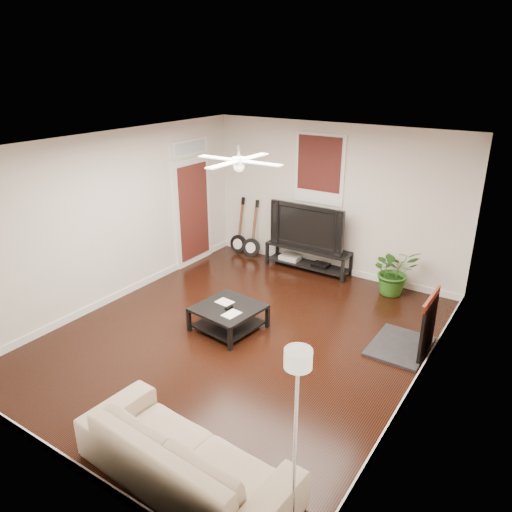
# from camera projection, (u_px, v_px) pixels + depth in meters

# --- Properties ---
(room) EXTENTS (5.01, 6.01, 2.81)m
(room) POSITION_uv_depth(u_px,v_px,m) (240.00, 248.00, 6.69)
(room) COLOR black
(room) RESTS_ON ground
(brick_accent) EXTENTS (0.02, 2.20, 2.80)m
(brick_accent) POSITION_uv_depth(u_px,v_px,m) (445.00, 263.00, 6.19)
(brick_accent) COLOR brown
(brick_accent) RESTS_ON floor
(fireplace) EXTENTS (0.80, 1.10, 0.92)m
(fireplace) POSITION_uv_depth(u_px,v_px,m) (414.00, 322.00, 6.68)
(fireplace) COLOR black
(fireplace) RESTS_ON floor
(window_back) EXTENTS (1.00, 0.06, 1.30)m
(window_back) POSITION_uv_depth(u_px,v_px,m) (319.00, 169.00, 8.94)
(window_back) COLOR #340F0E
(window_back) RESTS_ON wall_back
(door_left) EXTENTS (0.08, 1.00, 2.50)m
(door_left) POSITION_uv_depth(u_px,v_px,m) (193.00, 202.00, 9.47)
(door_left) COLOR white
(door_left) RESTS_ON wall_left
(tv_stand) EXTENTS (1.68, 0.45, 0.47)m
(tv_stand) POSITION_uv_depth(u_px,v_px,m) (308.00, 258.00, 9.46)
(tv_stand) COLOR black
(tv_stand) RESTS_ON floor
(tv) EXTENTS (1.51, 0.20, 0.87)m
(tv) POSITION_uv_depth(u_px,v_px,m) (310.00, 225.00, 9.23)
(tv) COLOR black
(tv) RESTS_ON tv_stand
(coffee_table) EXTENTS (0.99, 0.99, 0.38)m
(coffee_table) POSITION_uv_depth(u_px,v_px,m) (229.00, 318.00, 7.34)
(coffee_table) COLOR black
(coffee_table) RESTS_ON floor
(sofa) EXTENTS (2.28, 1.00, 0.65)m
(sofa) POSITION_uv_depth(u_px,v_px,m) (185.00, 454.00, 4.60)
(sofa) COLOR #C5B294
(sofa) RESTS_ON floor
(floor_lamp) EXTENTS (0.32, 0.32, 1.82)m
(floor_lamp) POSITION_uv_depth(u_px,v_px,m) (295.00, 446.00, 3.89)
(floor_lamp) COLOR silver
(floor_lamp) RESTS_ON floor
(potted_plant) EXTENTS (1.02, 1.01, 0.86)m
(potted_plant) POSITION_uv_depth(u_px,v_px,m) (394.00, 271.00, 8.40)
(potted_plant) COLOR #28601B
(potted_plant) RESTS_ON floor
(guitar_left) EXTENTS (0.38, 0.28, 1.21)m
(guitar_left) POSITION_uv_depth(u_px,v_px,m) (238.00, 226.00, 10.13)
(guitar_left) COLOR black
(guitar_left) RESTS_ON floor
(guitar_right) EXTENTS (0.41, 0.32, 1.21)m
(guitar_right) POSITION_uv_depth(u_px,v_px,m) (251.00, 230.00, 9.93)
(guitar_right) COLOR black
(guitar_right) RESTS_ON floor
(ceiling_fan) EXTENTS (1.24, 1.24, 0.32)m
(ceiling_fan) POSITION_uv_depth(u_px,v_px,m) (239.00, 161.00, 6.24)
(ceiling_fan) COLOR white
(ceiling_fan) RESTS_ON ceiling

